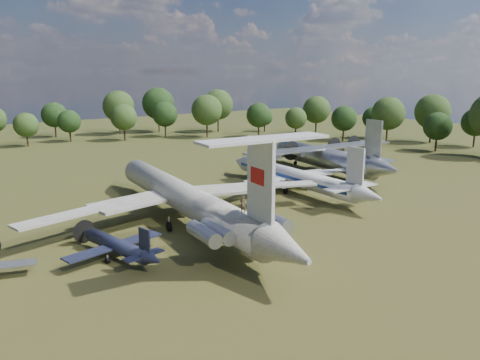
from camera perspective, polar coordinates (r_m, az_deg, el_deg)
ground at (r=70.56m, az=-5.18°, el=-4.09°), size 300.00×300.00×0.00m
il62_airliner at (r=65.82m, az=-6.76°, el=-2.83°), size 49.24×61.29×5.65m
tu104_jet at (r=83.47m, az=6.49°, el=0.05°), size 32.32×42.31×4.13m
an12_transport at (r=99.59m, az=10.21°, el=2.40°), size 39.71×43.56×5.32m
small_prop_west at (r=55.27m, az=-14.72°, el=-8.10°), size 15.21×18.58×2.41m
person_on_il62 at (r=51.23m, az=0.34°, el=-2.95°), size 0.77×0.56×1.95m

